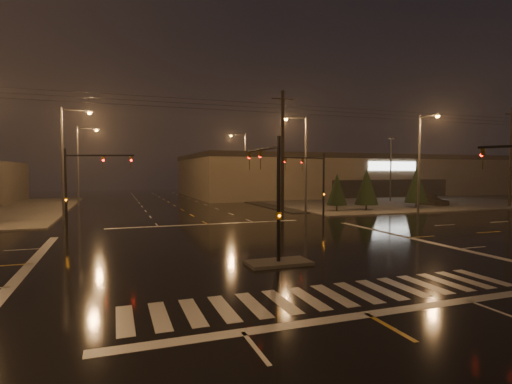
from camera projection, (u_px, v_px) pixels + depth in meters
ground at (251, 249)px, 22.52m from camera, size 140.00×140.00×0.00m
sidewalk_ne at (373, 199)px, 60.80m from camera, size 36.00×36.00×0.12m
median_island at (278, 263)px, 18.75m from camera, size 3.00×1.60×0.15m
crosswalk at (334, 295)px, 14.05m from camera, size 15.00×2.60×0.01m
stop_bar_near at (368, 314)px, 12.17m from camera, size 16.00×0.50×0.01m
stop_bar_far at (208, 224)px, 32.86m from camera, size 16.00×0.50×0.01m
parking_lot at (409, 200)px, 60.60m from camera, size 50.00×24.00×0.08m
retail_building at (345, 174)px, 77.32m from camera, size 60.20×28.30×7.20m
signal_mast_median at (271, 184)px, 19.43m from camera, size 0.25×4.59×6.00m
signal_mast_ne at (316, 178)px, 35.04m from camera, size 4.84×1.86×6.00m
signal_mast_nw at (80, 179)px, 28.66m from camera, size 4.84×1.86×6.00m
streetlight_1 at (66, 155)px, 35.39m from camera, size 2.77×0.32×10.00m
streetlight_2 at (80, 160)px, 50.44m from camera, size 2.77×0.32×10.00m
streetlight_3 at (303, 157)px, 41.02m from camera, size 2.77×0.32×10.00m
streetlight_4 at (244, 162)px, 59.83m from camera, size 2.77×0.32×10.00m
streetlight_6 at (421, 157)px, 40.12m from camera, size 0.32×2.77×10.00m
utility_pole_1 at (283, 153)px, 38.05m from camera, size 2.20×0.32×12.00m
utility_pole_2 at (511, 157)px, 48.12m from camera, size 2.20×0.32×12.00m
conifer_0 at (337, 189)px, 43.11m from camera, size 2.19×2.19×4.12m
conifer_1 at (366, 186)px, 43.83m from camera, size 2.55×2.55×4.69m
conifer_2 at (416, 185)px, 46.55m from camera, size 2.67×2.67×4.87m
car_parked at (431, 200)px, 50.30m from camera, size 2.62×4.57×1.46m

